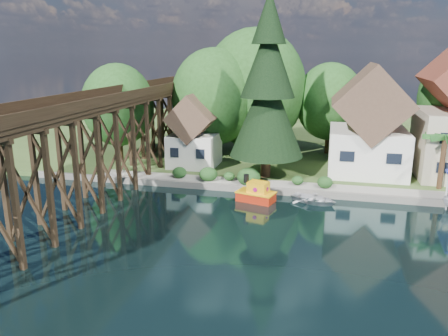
{
  "coord_description": "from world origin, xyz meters",
  "views": [
    {
      "loc": [
        2.83,
        -29.83,
        12.6
      ],
      "look_at": [
        -5.68,
        6.0,
        2.74
      ],
      "focal_mm": 35.0,
      "sensor_mm": 36.0,
      "label": 1
    }
  ],
  "objects_px": {
    "house_left": "(369,128)",
    "conifer": "(268,91)",
    "trestle_bridge": "(110,135)",
    "palm_tree": "(445,139)",
    "shed": "(194,135)",
    "boat_white_a": "(314,198)",
    "tugboat": "(256,194)"
  },
  "relations": [
    {
      "from": "shed",
      "to": "boat_white_a",
      "type": "height_order",
      "value": "shed"
    },
    {
      "from": "trestle_bridge",
      "to": "boat_white_a",
      "type": "height_order",
      "value": "trestle_bridge"
    },
    {
      "from": "house_left",
      "to": "shed",
      "type": "relative_size",
      "value": 1.4
    },
    {
      "from": "trestle_bridge",
      "to": "house_left",
      "type": "relative_size",
      "value": 4.01
    },
    {
      "from": "shed",
      "to": "tugboat",
      "type": "height_order",
      "value": "shed"
    },
    {
      "from": "trestle_bridge",
      "to": "house_left",
      "type": "xyz_separation_m",
      "value": [
        23.0,
        10.83,
        -0.21
      ]
    },
    {
      "from": "house_left",
      "to": "tugboat",
      "type": "xyz_separation_m",
      "value": [
        -9.73,
        -10.29,
        -4.43
      ]
    },
    {
      "from": "trestle_bridge",
      "to": "tugboat",
      "type": "distance_m",
      "value": 14.07
    },
    {
      "from": "trestle_bridge",
      "to": "palm_tree",
      "type": "xyz_separation_m",
      "value": [
        29.13,
        6.4,
        -0.25
      ]
    },
    {
      "from": "boat_white_a",
      "to": "conifer",
      "type": "bearing_deg",
      "value": 64.72
    },
    {
      "from": "conifer",
      "to": "palm_tree",
      "type": "height_order",
      "value": "conifer"
    },
    {
      "from": "house_left",
      "to": "palm_tree",
      "type": "distance_m",
      "value": 7.56
    },
    {
      "from": "conifer",
      "to": "boat_white_a",
      "type": "relative_size",
      "value": 4.45
    },
    {
      "from": "conifer",
      "to": "tugboat",
      "type": "relative_size",
      "value": 4.91
    },
    {
      "from": "house_left",
      "to": "conifer",
      "type": "height_order",
      "value": "conifer"
    },
    {
      "from": "house_left",
      "to": "conifer",
      "type": "bearing_deg",
      "value": -157.47
    },
    {
      "from": "tugboat",
      "to": "boat_white_a",
      "type": "xyz_separation_m",
      "value": [
        4.89,
        0.82,
        -0.29
      ]
    },
    {
      "from": "trestle_bridge",
      "to": "house_left",
      "type": "height_order",
      "value": "house_left"
    },
    {
      "from": "palm_tree",
      "to": "conifer",
      "type": "bearing_deg",
      "value": 178.73
    },
    {
      "from": "palm_tree",
      "to": "trestle_bridge",
      "type": "bearing_deg",
      "value": -167.6
    },
    {
      "from": "shed",
      "to": "conifer",
      "type": "bearing_deg",
      "value": -17.46
    },
    {
      "from": "shed",
      "to": "palm_tree",
      "type": "relative_size",
      "value": 1.49
    },
    {
      "from": "trestle_bridge",
      "to": "tugboat",
      "type": "xyz_separation_m",
      "value": [
        13.27,
        0.54,
        -4.64
      ]
    },
    {
      "from": "trestle_bridge",
      "to": "shed",
      "type": "relative_size",
      "value": 5.63
    },
    {
      "from": "trestle_bridge",
      "to": "conifer",
      "type": "bearing_deg",
      "value": 27.14
    },
    {
      "from": "shed",
      "to": "palm_tree",
      "type": "xyz_separation_m",
      "value": [
        24.13,
        -2.92,
        1.27
      ]
    },
    {
      "from": "trestle_bridge",
      "to": "tugboat",
      "type": "bearing_deg",
      "value": 2.33
    },
    {
      "from": "trestle_bridge",
      "to": "palm_tree",
      "type": "height_order",
      "value": "trestle_bridge"
    },
    {
      "from": "shed",
      "to": "boat_white_a",
      "type": "relative_size",
      "value": 1.98
    },
    {
      "from": "conifer",
      "to": "palm_tree",
      "type": "xyz_separation_m",
      "value": [
        15.95,
        -0.35,
        -3.89
      ]
    },
    {
      "from": "palm_tree",
      "to": "boat_white_a",
      "type": "bearing_deg",
      "value": -155.31
    },
    {
      "from": "house_left",
      "to": "tugboat",
      "type": "relative_size",
      "value": 3.06
    }
  ]
}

